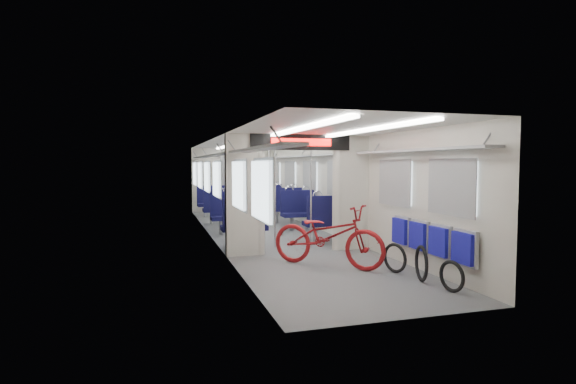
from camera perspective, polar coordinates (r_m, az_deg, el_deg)
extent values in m
plane|color=#515456|center=(10.82, -1.83, -5.63)|extent=(12.00, 12.00, 0.00)
cube|color=beige|center=(10.43, -9.58, 0.33)|extent=(0.02, 12.00, 2.30)
cube|color=beige|center=(11.15, 5.38, 0.57)|extent=(0.02, 12.00, 2.30)
cube|color=beige|center=(16.57, -7.10, 1.55)|extent=(2.90, 0.02, 2.30)
cube|color=beige|center=(5.14, 15.36, -3.08)|extent=(2.90, 0.02, 2.30)
cube|color=silver|center=(10.70, -1.86, 6.62)|extent=(2.90, 12.00, 0.02)
cube|color=white|center=(10.57, -4.76, 6.49)|extent=(0.12, 11.40, 0.04)
cube|color=white|center=(10.85, 0.97, 6.42)|extent=(0.12, 11.40, 0.04)
cube|color=beige|center=(8.51, -5.77, -1.38)|extent=(0.65, 0.18, 2.00)
cube|color=beige|center=(9.20, 8.14, -1.02)|extent=(0.65, 0.18, 2.00)
cube|color=beige|center=(8.77, 1.47, 6.31)|extent=(2.90, 0.18, 0.30)
cylinder|color=beige|center=(8.58, -3.63, -1.33)|extent=(0.20, 0.20, 2.00)
cylinder|color=beige|center=(9.07, 6.27, -1.08)|extent=(0.20, 0.20, 2.00)
cube|color=black|center=(8.67, 1.70, 6.34)|extent=(2.00, 0.03, 0.30)
cube|color=#FF0C07|center=(8.64, 1.75, 6.34)|extent=(1.20, 0.02, 0.14)
cube|color=silver|center=(5.69, -3.45, 0.21)|extent=(0.04, 1.00, 0.75)
cube|color=silver|center=(6.91, 20.16, 0.59)|extent=(0.04, 1.00, 0.75)
cube|color=silver|center=(7.25, -6.31, 0.92)|extent=(0.04, 1.00, 0.75)
cube|color=silver|center=(8.24, 13.51, 1.16)|extent=(0.04, 1.00, 0.75)
cube|color=silver|center=(9.92, -9.07, 1.62)|extent=(0.04, 1.00, 0.75)
cube|color=silver|center=(10.67, 6.24, 1.77)|extent=(0.04, 1.00, 0.75)
cube|color=silver|center=(11.81, -10.27, 1.91)|extent=(0.04, 1.00, 0.75)
cube|color=silver|center=(12.44, 2.86, 2.05)|extent=(0.04, 1.00, 0.75)
cube|color=silver|center=(13.70, -11.13, 2.13)|extent=(0.04, 1.00, 0.75)
cube|color=silver|center=(14.25, 0.32, 2.25)|extent=(0.04, 1.00, 0.75)
cube|color=silver|center=(15.49, -11.76, 2.28)|extent=(0.04, 1.00, 0.75)
cube|color=silver|center=(15.98, -1.55, 2.40)|extent=(0.04, 1.00, 0.75)
cube|color=gray|center=(6.50, -3.78, 5.48)|extent=(0.30, 3.60, 0.04)
cube|color=gray|center=(7.48, 15.65, 5.11)|extent=(0.30, 3.60, 0.04)
cube|color=gray|center=(12.42, -9.91, 4.54)|extent=(0.30, 7.60, 0.04)
cube|color=gray|center=(12.96, 1.36, 4.55)|extent=(0.30, 7.60, 0.04)
cube|color=gray|center=(16.51, -7.07, 1.02)|extent=(0.90, 0.05, 2.00)
imported|color=maroon|center=(7.63, 5.07, -5.52)|extent=(1.92, 1.91, 1.06)
cube|color=gray|center=(6.68, 21.66, -6.63)|extent=(0.06, 0.45, 0.51)
cube|color=#120E84|center=(6.64, 21.25, -6.67)|extent=(0.06, 0.41, 0.43)
cube|color=gray|center=(7.11, 18.91, -5.95)|extent=(0.06, 0.45, 0.51)
cube|color=#120E84|center=(7.08, 18.51, -5.99)|extent=(0.06, 0.41, 0.43)
cube|color=gray|center=(7.56, 16.48, -5.34)|extent=(0.06, 0.45, 0.51)
cube|color=#120E84|center=(7.53, 16.10, -5.38)|extent=(0.06, 0.41, 0.43)
cube|color=gray|center=(8.02, 14.34, -4.80)|extent=(0.06, 0.45, 0.51)
cube|color=#120E84|center=(7.99, 13.97, -4.82)|extent=(0.06, 0.41, 0.43)
torus|color=black|center=(6.55, 20.08, -10.23)|extent=(0.12, 0.44, 0.44)
torus|color=black|center=(6.99, 16.58, -8.87)|extent=(0.20, 0.53, 0.54)
torus|color=black|center=(7.42, 13.41, -8.34)|extent=(0.19, 0.47, 0.48)
cube|color=#0C0B34|center=(9.51, -4.20, -4.49)|extent=(0.48, 0.45, 0.10)
cylinder|color=gray|center=(9.54, -4.19, -5.82)|extent=(0.10, 0.10, 0.35)
cube|color=#0C0B34|center=(9.29, -3.97, -2.54)|extent=(0.48, 0.09, 0.59)
torus|color=silver|center=(9.26, -3.97, -0.74)|extent=(0.24, 0.03, 0.24)
cube|color=#0C0B34|center=(11.27, -6.17, -3.23)|extent=(0.48, 0.45, 0.10)
cylinder|color=gray|center=(11.30, -6.16, -4.36)|extent=(0.10, 0.10, 0.35)
cube|color=#0C0B34|center=(11.42, -6.34, -1.41)|extent=(0.48, 0.09, 0.59)
torus|color=silver|center=(11.39, -6.35, 0.06)|extent=(0.24, 0.03, 0.24)
cube|color=#0C0B34|center=(9.42, -7.00, -4.58)|extent=(0.48, 0.45, 0.10)
cylinder|color=gray|center=(9.46, -6.99, -5.93)|extent=(0.10, 0.10, 0.35)
cube|color=#0C0B34|center=(9.20, -6.83, -2.62)|extent=(0.48, 0.09, 0.59)
torus|color=silver|center=(9.17, -6.84, -0.79)|extent=(0.24, 0.03, 0.24)
cube|color=#0C0B34|center=(11.20, -8.54, -3.29)|extent=(0.48, 0.45, 0.10)
cylinder|color=gray|center=(11.23, -8.52, -4.43)|extent=(0.10, 0.10, 0.35)
cube|color=#0C0B34|center=(11.34, -8.68, -1.46)|extent=(0.48, 0.09, 0.59)
torus|color=silver|center=(11.32, -8.69, 0.02)|extent=(0.24, 0.03, 0.24)
cube|color=#0C0B34|center=(10.06, 3.43, -4.04)|extent=(0.48, 0.45, 0.10)
cylinder|color=gray|center=(10.09, 3.43, -5.31)|extent=(0.10, 0.10, 0.35)
cube|color=#0C0B34|center=(9.85, 3.80, -2.20)|extent=(0.48, 0.09, 0.59)
torus|color=silver|center=(9.82, 3.81, -0.50)|extent=(0.24, 0.03, 0.24)
cube|color=#0C0B34|center=(11.76, 0.42, -2.92)|extent=(0.48, 0.45, 0.10)
cylinder|color=gray|center=(11.79, 0.42, -4.01)|extent=(0.10, 0.10, 0.35)
cube|color=#0C0B34|center=(11.90, 0.17, -1.19)|extent=(0.48, 0.09, 0.59)
torus|color=silver|center=(11.88, 0.17, 0.22)|extent=(0.24, 0.03, 0.24)
cube|color=#0C0B34|center=(10.23, 5.91, -3.93)|extent=(0.48, 0.45, 0.10)
cylinder|color=gray|center=(10.26, 5.91, -5.17)|extent=(0.10, 0.10, 0.35)
cube|color=#0C0B34|center=(10.02, 6.32, -2.11)|extent=(0.48, 0.09, 0.59)
torus|color=silver|center=(10.00, 6.33, -0.44)|extent=(0.24, 0.03, 0.24)
cube|color=#0C0B34|center=(11.91, 2.59, -2.84)|extent=(0.48, 0.45, 0.10)
cylinder|color=gray|center=(11.93, 2.59, -3.92)|extent=(0.10, 0.10, 0.35)
cube|color=#0C0B34|center=(12.04, 2.31, -1.13)|extent=(0.48, 0.09, 0.59)
torus|color=silver|center=(12.02, 2.32, 0.26)|extent=(0.24, 0.03, 0.24)
cube|color=#0C0B34|center=(13.20, -7.70, -2.24)|extent=(0.47, 0.43, 0.10)
cylinder|color=gray|center=(13.22, -7.69, -3.21)|extent=(0.10, 0.10, 0.35)
cube|color=#0C0B34|center=(12.99, -7.59, -0.85)|extent=(0.47, 0.08, 0.57)
torus|color=silver|center=(12.97, -7.60, 0.40)|extent=(0.23, 0.03, 0.23)
cube|color=#0C0B34|center=(14.93, -8.73, -1.57)|extent=(0.47, 0.43, 0.10)
cylinder|color=gray|center=(14.95, -8.72, -2.43)|extent=(0.10, 0.10, 0.35)
cube|color=#0C0B34|center=(15.08, -8.83, -0.25)|extent=(0.47, 0.08, 0.57)
torus|color=silver|center=(15.06, -8.84, 0.83)|extent=(0.23, 0.03, 0.23)
cube|color=#0C0B34|center=(13.13, -9.72, -2.29)|extent=(0.47, 0.43, 0.10)
cylinder|color=gray|center=(13.16, -9.71, -3.26)|extent=(0.10, 0.10, 0.35)
cube|color=#0C0B34|center=(12.93, -9.65, -0.89)|extent=(0.47, 0.08, 0.57)
torus|color=silver|center=(12.91, -9.66, 0.37)|extent=(0.23, 0.03, 0.23)
cube|color=#0C0B34|center=(14.87, -10.52, -1.61)|extent=(0.47, 0.43, 0.10)
cylinder|color=gray|center=(14.89, -10.52, -2.47)|extent=(0.10, 0.10, 0.35)
cube|color=#0C0B34|center=(15.02, -10.61, -0.28)|extent=(0.47, 0.08, 0.57)
torus|color=silver|center=(15.00, -10.62, 0.80)|extent=(0.23, 0.03, 0.23)
cube|color=#0C0B34|center=(13.18, -1.46, -2.22)|extent=(0.48, 0.45, 0.10)
cylinder|color=gray|center=(13.21, -1.46, -3.19)|extent=(0.10, 0.10, 0.35)
cube|color=#0C0B34|center=(12.98, -1.26, -0.78)|extent=(0.48, 0.09, 0.59)
torus|color=silver|center=(12.96, -1.26, 0.53)|extent=(0.24, 0.03, 0.24)
cube|color=#0C0B34|center=(14.95, -3.28, -1.53)|extent=(0.48, 0.45, 0.10)
cylinder|color=gray|center=(14.97, -3.28, -2.39)|extent=(0.10, 0.10, 0.35)
cube|color=#0C0B34|center=(15.10, -3.44, -0.17)|extent=(0.48, 0.09, 0.59)
torus|color=silver|center=(15.08, -3.45, 0.95)|extent=(0.24, 0.03, 0.24)
cube|color=#0C0B34|center=(13.31, 0.49, -2.16)|extent=(0.48, 0.45, 0.10)
cylinder|color=gray|center=(13.34, 0.49, -3.12)|extent=(0.10, 0.10, 0.35)
cube|color=#0C0B34|center=(13.11, 0.73, -0.73)|extent=(0.48, 0.09, 0.59)
torus|color=silver|center=(13.09, 0.73, 0.56)|extent=(0.24, 0.03, 0.24)
cube|color=#0C0B34|center=(15.06, -1.54, -1.49)|extent=(0.48, 0.45, 0.10)
cylinder|color=gray|center=(15.08, -1.54, -2.34)|extent=(0.10, 0.10, 0.35)
cube|color=#0C0B34|center=(15.21, -1.72, -0.13)|extent=(0.48, 0.09, 0.59)
torus|color=silver|center=(15.20, -1.72, 0.98)|extent=(0.24, 0.03, 0.24)
cylinder|color=silver|center=(9.25, -1.67, -0.03)|extent=(0.04, 0.04, 2.30)
cylinder|color=silver|center=(9.20, 2.93, -0.06)|extent=(0.04, 0.04, 2.30)
cylinder|color=silver|center=(12.18, -5.57, 0.83)|extent=(0.04, 0.04, 2.30)
cylinder|color=silver|center=(12.72, -2.42, 0.96)|extent=(0.04, 0.04, 2.30)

